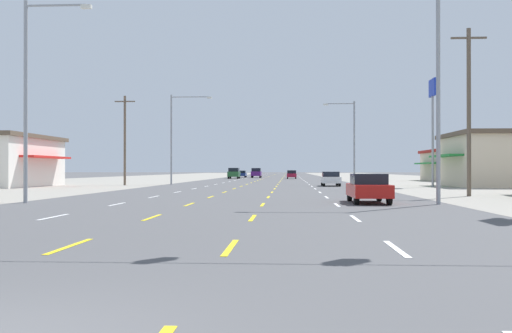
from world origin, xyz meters
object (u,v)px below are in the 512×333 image
object	(u,v)px
hatchback_inner_right_mid	(292,174)
streetlight_left_row_0	(32,88)
suv_inner_left_far	(256,173)
streetlight_right_row_0	(429,73)
sedan_far_right_nearest	(368,188)
suv_far_left_midfar	(234,173)
sedan_far_right_near	(331,179)
streetlight_right_row_1	(351,137)
pole_sign_right_row_1	(433,105)
sedan_far_left_farther	(242,174)
streetlight_left_row_1	(176,132)

from	to	relation	value
hatchback_inner_right_mid	streetlight_left_row_0	xyz separation A→B (m)	(-13.31, -76.53, 4.97)
suv_inner_left_far	streetlight_right_row_0	size ratio (longest dim) A/B	0.45
sedan_far_right_nearest	suv_far_left_midfar	distance (m)	77.67
hatchback_inner_right_mid	streetlight_right_row_0	size ratio (longest dim) A/B	0.36
sedan_far_right_nearest	streetlight_right_row_0	size ratio (longest dim) A/B	0.41
sedan_far_right_near	streetlight_right_row_1	size ratio (longest dim) A/B	0.49
hatchback_inner_right_mid	pole_sign_right_row_1	size ratio (longest dim) A/B	0.38
sedan_far_right_nearest	sedan_far_left_farther	size ratio (longest dim) A/B	1.00
suv_far_left_midfar	hatchback_inner_right_mid	bearing A→B (deg)	-4.53
streetlight_right_row_1	suv_inner_left_far	bearing A→B (deg)	104.04
suv_inner_left_far	pole_sign_right_row_1	distance (m)	65.45
sedan_far_left_farther	pole_sign_right_row_1	bearing A→B (deg)	-70.09
suv_inner_left_far	sedan_far_left_farther	distance (m)	4.81
hatchback_inner_right_mid	streetlight_right_row_0	world-z (taller)	streetlight_right_row_0
suv_inner_left_far	streetlight_right_row_0	xyz separation A→B (m)	(13.40, -89.67, 5.26)
suv_far_left_midfar	streetlight_right_row_0	xyz separation A→B (m)	(16.82, -77.37, 5.26)
sedan_far_right_near	suv_far_left_midfar	world-z (taller)	suv_far_left_midfar
streetlight_left_row_0	streetlight_right_row_1	distance (m)	40.73
suv_far_left_midfar	pole_sign_right_row_1	world-z (taller)	pole_sign_right_row_1
suv_far_left_midfar	streetlight_right_row_1	bearing A→B (deg)	-67.91
streetlight_right_row_0	sedan_far_right_nearest	bearing A→B (deg)	160.39
sedan_far_right_near	streetlight_right_row_1	world-z (taller)	streetlight_right_row_1
sedan_far_right_nearest	streetlight_right_row_1	size ratio (longest dim) A/B	0.49
sedan_far_right_near	streetlight_left_row_1	bearing A→B (deg)	163.64
streetlight_left_row_0	suv_far_left_midfar	bearing A→B (deg)	87.97
streetlight_left_row_0	streetlight_right_row_1	world-z (taller)	streetlight_left_row_0
hatchback_inner_right_mid	sedan_far_left_farther	size ratio (longest dim) A/B	0.87
suv_far_left_midfar	streetlight_left_row_1	bearing A→B (deg)	-93.51
streetlight_left_row_1	suv_far_left_midfar	bearing A→B (deg)	86.49
streetlight_left_row_1	streetlight_right_row_1	distance (m)	19.49
hatchback_inner_right_mid	streetlight_left_row_1	size ratio (longest dim) A/B	0.39
streetlight_left_row_0	sedan_far_left_farther	bearing A→B (deg)	88.22
streetlight_left_row_0	streetlight_right_row_1	size ratio (longest dim) A/B	1.10
streetlight_right_row_0	streetlight_left_row_1	distance (m)	40.59
suv_far_left_midfar	streetlight_left_row_1	xyz separation A→B (m)	(-2.56, -41.71, 4.83)
suv_far_left_midfar	streetlight_right_row_0	bearing A→B (deg)	-77.74
streetlight_left_row_0	pole_sign_right_row_1	bearing A→B (deg)	46.36
sedan_far_right_near	streetlight_right_row_0	xyz separation A→B (m)	(2.50, -30.71, 5.53)
hatchback_inner_right_mid	sedan_far_left_farther	xyz separation A→B (m)	(-10.41, 16.66, -0.03)
pole_sign_right_row_1	suv_inner_left_far	bearing A→B (deg)	108.27
sedan_far_right_near	streetlight_left_row_0	distance (m)	35.48
pole_sign_right_row_1	streetlight_right_row_0	xyz separation A→B (m)	(-7.01, -27.86, -1.52)
suv_far_left_midfar	sedan_far_left_farther	xyz separation A→B (m)	(0.16, 15.83, -0.27)
hatchback_inner_right_mid	streetlight_left_row_1	xyz separation A→B (m)	(-13.13, -40.87, 5.08)
suv_inner_left_far	streetlight_left_row_1	xyz separation A→B (m)	(-5.98, -54.01, 4.83)
suv_inner_left_far	sedan_far_right_near	bearing A→B (deg)	-79.53
streetlight_left_row_0	suv_inner_left_far	bearing A→B (deg)	86.07
hatchback_inner_right_mid	suv_inner_left_far	distance (m)	14.96
sedan_far_left_farther	streetlight_right_row_1	world-z (taller)	streetlight_right_row_1
sedan_far_right_near	suv_far_left_midfar	bearing A→B (deg)	107.06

